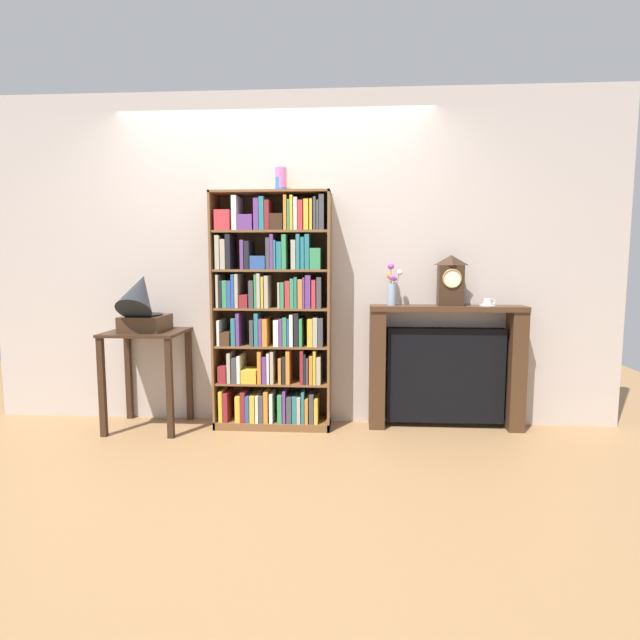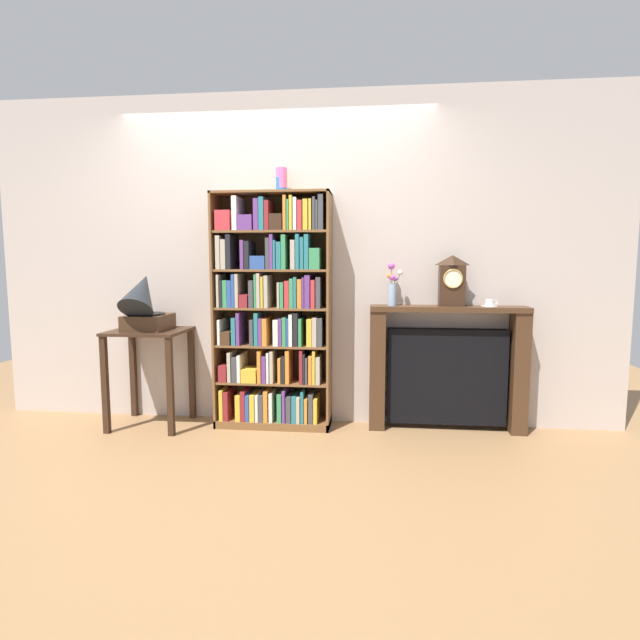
# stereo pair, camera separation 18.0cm
# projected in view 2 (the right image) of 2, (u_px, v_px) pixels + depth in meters

# --- Properties ---
(ground_plane) EXTENTS (8.12, 6.40, 0.02)m
(ground_plane) POSITION_uv_depth(u_px,v_px,m) (271.00, 432.00, 3.98)
(ground_plane) COLOR #997047
(wall_back) EXTENTS (5.12, 0.08, 2.64)m
(wall_back) POSITION_uv_depth(u_px,v_px,m) (300.00, 261.00, 4.13)
(wall_back) COLOR beige
(wall_back) RESTS_ON ground
(bookshelf) EXTENTS (0.91, 0.31, 1.84)m
(bookshelf) POSITION_uv_depth(u_px,v_px,m) (273.00, 315.00, 4.00)
(bookshelf) COLOR brown
(bookshelf) RESTS_ON ground
(cup_stack) EXTENTS (0.09, 0.09, 0.19)m
(cup_stack) POSITION_uv_depth(u_px,v_px,m) (282.00, 180.00, 3.93)
(cup_stack) COLOR #28B2B7
(cup_stack) RESTS_ON bookshelf
(side_table_left) EXTENTS (0.58, 0.52, 0.78)m
(side_table_left) POSITION_uv_depth(u_px,v_px,m) (150.00, 354.00, 4.05)
(side_table_left) COLOR #382316
(side_table_left) RESTS_ON ground
(gramophone) EXTENTS (0.31, 0.49, 0.51)m
(gramophone) POSITION_uv_depth(u_px,v_px,m) (144.00, 304.00, 3.94)
(gramophone) COLOR #472D1C
(gramophone) RESTS_ON side_table_left
(fireplace_mantel) EXTENTS (1.19, 0.23, 0.97)m
(fireplace_mantel) POSITION_uv_depth(u_px,v_px,m) (447.00, 369.00, 3.96)
(fireplace_mantel) COLOR #472D1C
(fireplace_mantel) RESTS_ON ground
(mantel_clock) EXTENTS (0.19, 0.12, 0.39)m
(mantel_clock) POSITION_uv_depth(u_px,v_px,m) (452.00, 281.00, 3.86)
(mantel_clock) COLOR #382316
(mantel_clock) RESTS_ON fireplace_mantel
(flower_vase) EXTENTS (0.12, 0.09, 0.33)m
(flower_vase) POSITION_uv_depth(u_px,v_px,m) (393.00, 287.00, 3.92)
(flower_vase) COLOR #99B2D1
(flower_vase) RESTS_ON fireplace_mantel
(teacup_with_saucer) EXTENTS (0.12, 0.12, 0.06)m
(teacup_with_saucer) POSITION_uv_depth(u_px,v_px,m) (490.00, 303.00, 3.85)
(teacup_with_saucer) COLOR white
(teacup_with_saucer) RESTS_ON fireplace_mantel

